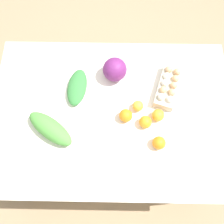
{
  "coord_description": "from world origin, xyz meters",
  "views": [
    {
      "loc": [
        -0.01,
        0.52,
        2.17
      ],
      "look_at": [
        0.0,
        0.0,
        0.79
      ],
      "focal_mm": 40.0,
      "sensor_mm": 36.0,
      "label": 1
    }
  ],
  "objects_px": {
    "orange_2": "(159,143)",
    "orange_3": "(138,106)",
    "egg_carton": "(168,86)",
    "greens_bunch_kale": "(77,87)",
    "greens_bunch_scallion": "(50,129)",
    "orange_1": "(158,115)",
    "orange_0": "(145,122)",
    "cabbage_purple": "(115,70)",
    "orange_4": "(126,116)"
  },
  "relations": [
    {
      "from": "orange_3",
      "to": "orange_2",
      "type": "bearing_deg",
      "value": 116.63
    },
    {
      "from": "egg_carton",
      "to": "orange_4",
      "type": "xyz_separation_m",
      "value": [
        0.26,
        0.19,
        -0.0
      ]
    },
    {
      "from": "orange_3",
      "to": "orange_0",
      "type": "bearing_deg",
      "value": 111.6
    },
    {
      "from": "cabbage_purple",
      "to": "orange_3",
      "type": "height_order",
      "value": "cabbage_purple"
    },
    {
      "from": "greens_bunch_kale",
      "to": "orange_0",
      "type": "relative_size",
      "value": 3.35
    },
    {
      "from": "orange_4",
      "to": "orange_1",
      "type": "bearing_deg",
      "value": -178.1
    },
    {
      "from": "orange_2",
      "to": "orange_3",
      "type": "distance_m",
      "value": 0.25
    },
    {
      "from": "orange_0",
      "to": "orange_3",
      "type": "distance_m",
      "value": 0.11
    },
    {
      "from": "orange_0",
      "to": "orange_4",
      "type": "height_order",
      "value": "orange_4"
    },
    {
      "from": "cabbage_purple",
      "to": "orange_1",
      "type": "height_order",
      "value": "cabbage_purple"
    },
    {
      "from": "egg_carton",
      "to": "cabbage_purple",
      "type": "bearing_deg",
      "value": 90.97
    },
    {
      "from": "greens_bunch_scallion",
      "to": "orange_1",
      "type": "relative_size",
      "value": 4.16
    },
    {
      "from": "cabbage_purple",
      "to": "orange_1",
      "type": "bearing_deg",
      "value": 132.66
    },
    {
      "from": "greens_bunch_kale",
      "to": "orange_1",
      "type": "relative_size",
      "value": 3.4
    },
    {
      "from": "cabbage_purple",
      "to": "orange_1",
      "type": "relative_size",
      "value": 2.03
    },
    {
      "from": "greens_bunch_scallion",
      "to": "orange_0",
      "type": "distance_m",
      "value": 0.54
    },
    {
      "from": "cabbage_purple",
      "to": "greens_bunch_kale",
      "type": "distance_m",
      "value": 0.25
    },
    {
      "from": "greens_bunch_scallion",
      "to": "cabbage_purple",
      "type": "bearing_deg",
      "value": -133.83
    },
    {
      "from": "orange_0",
      "to": "greens_bunch_scallion",
      "type": "bearing_deg",
      "value": 5.59
    },
    {
      "from": "orange_4",
      "to": "egg_carton",
      "type": "bearing_deg",
      "value": -143.48
    },
    {
      "from": "cabbage_purple",
      "to": "orange_1",
      "type": "distance_m",
      "value": 0.38
    },
    {
      "from": "orange_0",
      "to": "orange_1",
      "type": "xyz_separation_m",
      "value": [
        -0.08,
        -0.04,
        -0.0
      ]
    },
    {
      "from": "greens_bunch_kale",
      "to": "greens_bunch_scallion",
      "type": "height_order",
      "value": "greens_bunch_scallion"
    },
    {
      "from": "orange_2",
      "to": "orange_0",
      "type": "bearing_deg",
      "value": -59.49
    },
    {
      "from": "orange_1",
      "to": "greens_bunch_scallion",
      "type": "bearing_deg",
      "value": 8.9
    },
    {
      "from": "orange_0",
      "to": "orange_1",
      "type": "distance_m",
      "value": 0.09
    },
    {
      "from": "cabbage_purple",
      "to": "orange_2",
      "type": "bearing_deg",
      "value": 119.69
    },
    {
      "from": "cabbage_purple",
      "to": "greens_bunch_kale",
      "type": "relative_size",
      "value": 0.6
    },
    {
      "from": "greens_bunch_kale",
      "to": "orange_0",
      "type": "xyz_separation_m",
      "value": [
        -0.41,
        0.22,
        0.01
      ]
    },
    {
      "from": "cabbage_purple",
      "to": "orange_0",
      "type": "distance_m",
      "value": 0.37
    },
    {
      "from": "egg_carton",
      "to": "orange_2",
      "type": "distance_m",
      "value": 0.36
    },
    {
      "from": "orange_2",
      "to": "greens_bunch_kale",
      "type": "bearing_deg",
      "value": -35.43
    },
    {
      "from": "egg_carton",
      "to": "greens_bunch_kale",
      "type": "relative_size",
      "value": 1.23
    },
    {
      "from": "egg_carton",
      "to": "orange_1",
      "type": "height_order",
      "value": "egg_carton"
    },
    {
      "from": "cabbage_purple",
      "to": "egg_carton",
      "type": "relative_size",
      "value": 0.49
    },
    {
      "from": "orange_0",
      "to": "orange_2",
      "type": "bearing_deg",
      "value": 120.51
    },
    {
      "from": "orange_4",
      "to": "orange_0",
      "type": "bearing_deg",
      "value": 161.79
    },
    {
      "from": "cabbage_purple",
      "to": "orange_1",
      "type": "xyz_separation_m",
      "value": [
        -0.26,
        0.28,
        -0.04
      ]
    },
    {
      "from": "orange_0",
      "to": "orange_1",
      "type": "relative_size",
      "value": 1.01
    },
    {
      "from": "greens_bunch_scallion",
      "to": "orange_3",
      "type": "bearing_deg",
      "value": -162.82
    },
    {
      "from": "cabbage_purple",
      "to": "orange_4",
      "type": "xyz_separation_m",
      "value": [
        -0.07,
        0.28,
        -0.03
      ]
    },
    {
      "from": "orange_2",
      "to": "orange_3",
      "type": "bearing_deg",
      "value": -63.37
    },
    {
      "from": "orange_2",
      "to": "orange_3",
      "type": "height_order",
      "value": "orange_2"
    },
    {
      "from": "greens_bunch_scallion",
      "to": "orange_3",
      "type": "xyz_separation_m",
      "value": [
        -0.5,
        -0.15,
        -0.02
      ]
    },
    {
      "from": "greens_bunch_kale",
      "to": "orange_0",
      "type": "bearing_deg",
      "value": 151.7
    },
    {
      "from": "greens_bunch_scallion",
      "to": "orange_1",
      "type": "height_order",
      "value": "greens_bunch_scallion"
    },
    {
      "from": "greens_bunch_kale",
      "to": "egg_carton",
      "type": "bearing_deg",
      "value": -179.08
    },
    {
      "from": "cabbage_purple",
      "to": "orange_0",
      "type": "bearing_deg",
      "value": 119.37
    },
    {
      "from": "egg_carton",
      "to": "orange_0",
      "type": "relative_size",
      "value": 4.11
    },
    {
      "from": "orange_1",
      "to": "orange_4",
      "type": "distance_m",
      "value": 0.19
    }
  ]
}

